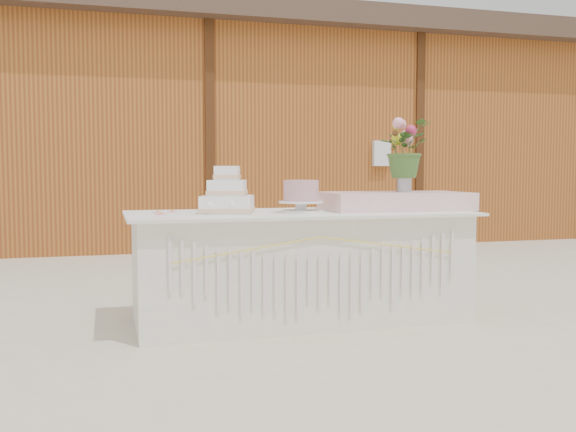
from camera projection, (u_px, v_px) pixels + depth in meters
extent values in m
plane|color=beige|center=(300.00, 319.00, 4.57)|extent=(80.00, 80.00, 0.00)
cube|color=#9C5920|center=(190.00, 143.00, 10.22)|extent=(12.00, 4.00, 3.00)
cube|color=#423125|center=(189.00, 38.00, 10.11)|extent=(12.60, 4.60, 0.30)
cube|color=white|center=(300.00, 267.00, 4.55)|extent=(2.28, 0.88, 0.75)
cube|color=white|center=(300.00, 213.00, 4.52)|extent=(2.40, 1.00, 0.02)
cube|color=white|center=(227.00, 204.00, 4.40)|extent=(0.43, 0.43, 0.12)
cube|color=beige|center=(227.00, 209.00, 4.40)|extent=(0.45, 0.45, 0.03)
cube|color=white|center=(227.00, 188.00, 4.39)|extent=(0.31, 0.31, 0.11)
cube|color=beige|center=(227.00, 192.00, 4.39)|extent=(0.32, 0.32, 0.03)
cube|color=white|center=(227.00, 173.00, 4.38)|extent=(0.20, 0.20, 0.10)
cube|color=beige|center=(227.00, 177.00, 4.39)|extent=(0.22, 0.22, 0.03)
cylinder|color=white|center=(301.00, 211.00, 4.44)|extent=(0.27, 0.27, 0.02)
cylinder|color=white|center=(301.00, 207.00, 4.44)|extent=(0.08, 0.08, 0.05)
cylinder|color=white|center=(301.00, 202.00, 4.44)|extent=(0.31, 0.31, 0.01)
cylinder|color=#C28C95|center=(301.00, 191.00, 4.43)|extent=(0.24, 0.24, 0.14)
cube|color=#FFD1CD|center=(395.00, 201.00, 4.75)|extent=(1.06, 0.65, 0.13)
cylinder|color=#B0B0B5|center=(404.00, 182.00, 4.78)|extent=(0.11, 0.11, 0.15)
imported|color=#396026|center=(404.00, 142.00, 4.76)|extent=(0.51, 0.49, 0.43)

